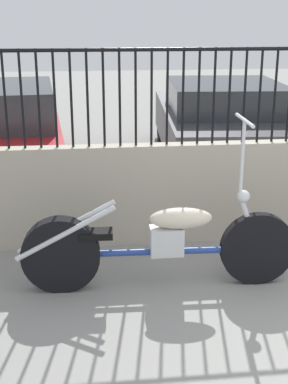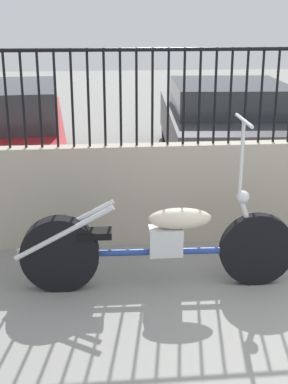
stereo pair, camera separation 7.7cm
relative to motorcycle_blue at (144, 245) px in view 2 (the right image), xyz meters
name	(u,v)px [view 2 (the right image)]	position (x,y,z in m)	size (l,w,h in m)	color
low_wall	(283,190)	(1.55, 0.98, 0.12)	(10.56, 0.18, 1.03)	#B2A893
motorcycle_blue	(144,245)	(0.00, 0.00, 0.00)	(2.38, 0.52, 1.47)	black
car_red	(2,132)	(-1.68, 3.45, 0.28)	(2.04, 4.32, 1.34)	black
car_dark_grey	(226,122)	(1.65, 3.91, 0.26)	(2.12, 4.21, 1.28)	black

